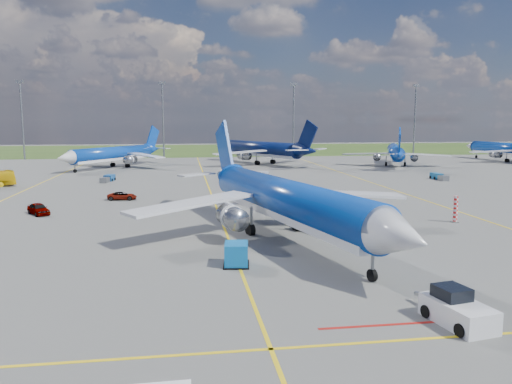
{
  "coord_description": "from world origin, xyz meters",
  "views": [
    {
      "loc": [
        -4.16,
        -43.36,
        11.46
      ],
      "look_at": [
        3.25,
        7.47,
        4.0
      ],
      "focal_mm": 35.0,
      "sensor_mm": 36.0,
      "label": 1
    }
  ],
  "objects": [
    {
      "name": "ground",
      "position": [
        0.0,
        0.0,
        0.0
      ],
      "size": [
        400.0,
        400.0,
        0.0
      ],
      "primitive_type": "plane",
      "color": "#565653",
      "rests_on": "ground"
    },
    {
      "name": "grass_strip",
      "position": [
        0.0,
        150.0,
        0.0
      ],
      "size": [
        400.0,
        80.0,
        0.01
      ],
      "primitive_type": "cube",
      "color": "#2D4719",
      "rests_on": "ground"
    },
    {
      "name": "taxiway_lines",
      "position": [
        0.17,
        27.7,
        0.01
      ],
      "size": [
        60.25,
        160.0,
        0.02
      ],
      "color": "yellow",
      "rests_on": "ground"
    },
    {
      "name": "floodlight_masts",
      "position": [
        10.0,
        110.0,
        12.56
      ],
      "size": [
        202.2,
        0.5,
        22.7
      ],
      "color": "slate",
      "rests_on": "ground"
    },
    {
      "name": "warning_post",
      "position": [
        26.0,
        8.0,
        1.5
      ],
      "size": [
        0.5,
        0.5,
        3.0
      ],
      "primitive_type": "cylinder",
      "color": "red",
      "rests_on": "ground"
    },
    {
      "name": "bg_jet_nnw",
      "position": [
        -20.9,
        79.71,
        0.0
      ],
      "size": [
        43.78,
        46.35,
        9.68
      ],
      "primitive_type": null,
      "rotation": [
        0.0,
        0.0,
        -0.58
      ],
      "color": "#0B399D",
      "rests_on": "ground"
    },
    {
      "name": "bg_jet_n",
      "position": [
        15.39,
        86.46,
        0.0
      ],
      "size": [
        49.36,
        53.07,
        11.14
      ],
      "primitive_type": null,
      "rotation": [
        0.0,
        0.0,
        3.67
      ],
      "color": "#071441",
      "rests_on": "ground"
    },
    {
      "name": "bg_jet_ne",
      "position": [
        49.13,
        76.8,
        0.0
      ],
      "size": [
        39.16,
        44.13,
        9.57
      ],
      "primitive_type": null,
      "rotation": [
        0.0,
        0.0,
        2.77
      ],
      "color": "#0B399D",
      "rests_on": "ground"
    },
    {
      "name": "bg_jet_ene",
      "position": [
        85.11,
        83.64,
        0.0
      ],
      "size": [
        33.15,
        40.86,
        9.82
      ],
      "primitive_type": null,
      "rotation": [
        0.0,
        0.0,
        3.27
      ],
      "color": "#0B399D",
      "rests_on": "ground"
    },
    {
      "name": "main_airliner",
      "position": [
        5.55,
        3.11,
        0.0
      ],
      "size": [
        41.6,
        48.89,
        11.07
      ],
      "primitive_type": null,
      "rotation": [
        0.0,
        0.0,
        0.25
      ],
      "color": "#0B399D",
      "rests_on": "ground"
    },
    {
      "name": "pushback_tug",
      "position": [
        10.98,
        -18.32,
        0.81
      ],
      "size": [
        2.96,
        6.06,
        2.01
      ],
      "rotation": [
        0.0,
        0.0,
        0.19
      ],
      "color": "silver",
      "rests_on": "ground"
    },
    {
      "name": "uld_container",
      "position": [
        -0.17,
        -5.19,
        0.9
      ],
      "size": [
        2.08,
        2.47,
        1.81
      ],
      "primitive_type": "cube",
      "rotation": [
        0.0,
        0.0,
        -0.13
      ],
      "color": "#0C65B5",
      "rests_on": "ground"
    },
    {
      "name": "service_car_a",
      "position": [
        -21.78,
        19.6,
        0.71
      ],
      "size": [
        3.72,
        4.42,
        1.43
      ],
      "primitive_type": "imported",
      "rotation": [
        0.0,
        0.0,
        0.59
      ],
      "color": "#999999",
      "rests_on": "ground"
    },
    {
      "name": "service_car_b",
      "position": [
        -13.05,
        29.75,
        0.57
      ],
      "size": [
        4.17,
        2.0,
        1.14
      ],
      "primitive_type": "imported",
      "rotation": [
        0.0,
        0.0,
        1.54
      ],
      "color": "#999999",
      "rests_on": "ground"
    },
    {
      "name": "service_car_c",
      "position": [
        17.36,
        24.73,
        0.65
      ],
      "size": [
        4.58,
        4.38,
        1.31
      ],
      "primitive_type": "imported",
      "rotation": [
        0.0,
        0.0,
        -0.84
      ],
      "color": "#999999",
      "rests_on": "ground"
    },
    {
      "name": "baggage_tug_w",
      "position": [
        17.58,
        23.96,
        0.49
      ],
      "size": [
        1.42,
        4.67,
        1.04
      ],
      "rotation": [
        0.0,
        0.0,
        0.04
      ],
      "color": "navy",
      "rests_on": "ground"
    },
    {
      "name": "baggage_tug_c",
      "position": [
        -18.28,
        52.4,
        0.54
      ],
      "size": [
        2.23,
        5.33,
        1.16
      ],
      "rotation": [
        0.0,
        0.0,
        -0.17
      ],
      "color": "navy",
      "rests_on": "ground"
    },
    {
      "name": "baggage_tug_e",
      "position": [
        44.61,
        46.21,
        0.55
      ],
      "size": [
        1.52,
        5.23,
        1.17
      ],
      "rotation": [
        0.0,
        0.0,
        -0.01
      ],
      "color": "#165789",
      "rests_on": "ground"
    }
  ]
}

